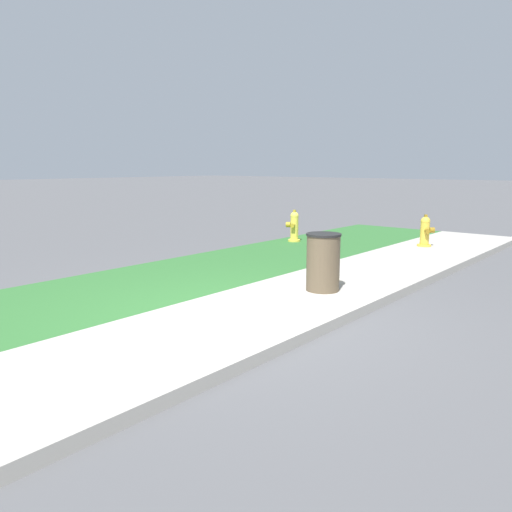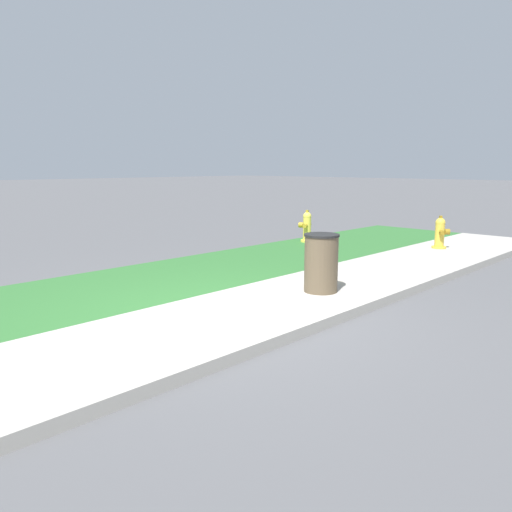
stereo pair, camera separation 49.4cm
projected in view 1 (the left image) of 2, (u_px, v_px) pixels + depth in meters
ground_plane at (237, 317)px, 5.64m from camera, size 120.00×120.00×0.00m
sidewalk_pavement at (237, 317)px, 5.64m from camera, size 18.00×1.84×0.01m
grass_verge at (124, 288)px, 7.00m from camera, size 18.00×2.44×0.01m
street_curb at (311, 331)px, 5.00m from camera, size 18.00×0.16×0.12m
fire_hydrant_near_corner at (294, 226)px, 11.22m from camera, size 0.37×0.33×0.72m
fire_hydrant_at_driveway at (425, 231)px, 10.50m from camera, size 0.34×0.34×0.68m
fire_hydrant_by_grass_verge at (323, 255)px, 7.65m from camera, size 0.36×0.32×0.70m
trash_bin at (323, 262)px, 6.76m from camera, size 0.47×0.47×0.79m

